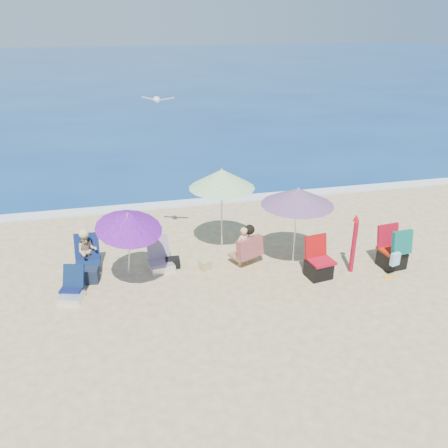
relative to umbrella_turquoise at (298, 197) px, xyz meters
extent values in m
plane|color=#D8BC84|center=(-1.34, -0.89, -1.64)|extent=(120.00, 120.00, 0.00)
cube|color=navy|center=(-1.34, 44.11, -1.69)|extent=(120.00, 80.00, 0.12)
cube|color=white|center=(-1.34, 4.21, -1.62)|extent=(120.00, 0.50, 0.04)
cylinder|color=white|center=(0.00, 0.02, -0.79)|extent=(0.04, 0.04, 1.71)
cone|color=#DC1D5A|center=(0.00, 0.00, 0.00)|extent=(2.01, 2.01, 0.39)
cylinder|color=silver|center=(0.00, -0.02, 0.17)|extent=(0.03, 0.03, 0.10)
cylinder|color=silver|center=(-1.47, 1.07, -0.69)|extent=(0.04, 0.04, 1.89)
cone|color=green|center=(-1.46, 1.07, 0.17)|extent=(1.66, 1.66, 0.45)
cylinder|color=silver|center=(-1.46, 1.06, 0.37)|extent=(0.03, 0.03, 0.12)
cylinder|color=silver|center=(-3.70, 0.06, -0.86)|extent=(0.20, 0.38, 1.52)
cone|color=#B2198E|center=(-3.66, -0.21, -0.12)|extent=(1.82, 1.85, 0.71)
cylinder|color=silver|center=(-3.69, -0.33, 0.05)|extent=(0.04, 0.06, 0.11)
cylinder|color=#A00B1E|center=(1.12, -0.68, -1.04)|extent=(0.12, 0.12, 1.21)
cone|color=red|center=(1.16, -0.56, -0.38)|extent=(0.17, 0.17, 0.15)
cube|color=#0C1645|center=(-4.93, -0.27, -1.49)|extent=(0.52, 0.48, 0.05)
cube|color=#0B1F41|center=(-4.88, -0.17, -1.25)|extent=(0.48, 0.36, 0.46)
cube|color=white|center=(-4.94, -0.51, -1.57)|extent=(0.54, 0.51, 0.14)
cube|color=#C74A46|center=(-3.05, 0.37, -1.46)|extent=(0.55, 0.50, 0.06)
cube|color=#C06C43|center=(-3.07, 0.62, -1.19)|extent=(0.53, 0.35, 0.53)
cube|color=white|center=(-3.02, 0.35, -1.56)|extent=(0.57, 0.52, 0.16)
cube|color=#AC0C1F|center=(0.34, -0.76, -1.25)|extent=(0.59, 0.54, 0.06)
cube|color=#AB0C0D|center=(0.28, -0.53, -0.99)|extent=(0.54, 0.22, 0.52)
cube|color=black|center=(0.30, -0.75, -1.46)|extent=(0.57, 0.52, 0.37)
cube|color=#A1230B|center=(2.11, -0.66, -1.24)|extent=(0.59, 0.54, 0.06)
cube|color=#A20B1F|center=(2.09, -0.45, -0.96)|extent=(0.56, 0.21, 0.54)
cube|color=black|center=(2.11, -0.70, -1.45)|extent=(0.57, 0.52, 0.39)
cube|color=#097B53|center=(2.14, -0.93, -0.92)|extent=(0.50, 0.23, 0.55)
cube|color=#90C9E6|center=(1.91, -1.10, -1.21)|extent=(0.23, 0.15, 0.29)
imported|color=tan|center=(-1.19, 0.16, -1.17)|extent=(0.41, 0.35, 0.95)
cube|color=#3B0F69|center=(-1.16, 0.24, -1.45)|extent=(0.67, 0.64, 0.06)
cube|color=#3B1074|center=(-1.03, 0.11, -1.20)|extent=(0.69, 0.47, 0.48)
sphere|color=black|center=(-1.01, 0.23, -0.80)|extent=(0.23, 0.23, 0.23)
imported|color=tan|center=(-4.64, 0.77, -1.19)|extent=(0.44, 0.35, 0.89)
cube|color=#0C2045|center=(-4.65, 0.66, -1.45)|extent=(0.55, 0.49, 0.07)
cube|color=#0C1A48|center=(-4.65, 0.94, -1.15)|extent=(0.55, 0.33, 0.58)
sphere|color=#D6C57B|center=(-4.66, 0.76, -0.75)|extent=(0.22, 0.22, 0.22)
cube|color=#162031|center=(-4.61, 0.17, -1.48)|extent=(0.44, 0.34, 0.32)
cube|color=black|center=(-2.77, 0.40, -1.53)|extent=(0.33, 0.24, 0.23)
cube|color=tan|center=(-2.06, 0.14, -1.53)|extent=(0.31, 0.27, 0.22)
cube|color=#FF9E1A|center=(1.80, -1.13, -1.63)|extent=(0.22, 0.11, 0.03)
ellipsoid|color=silver|center=(-2.86, 1.12, 2.01)|extent=(0.26, 0.34, 0.12)
cube|color=gray|center=(-3.01, 1.19, 2.03)|extent=(0.32, 0.19, 0.07)
cube|color=#9BA0A4|center=(-2.64, 1.06, 2.03)|extent=(0.32, 0.19, 0.07)
camera|label=1|loc=(-3.70, -8.84, 3.63)|focal=36.95mm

